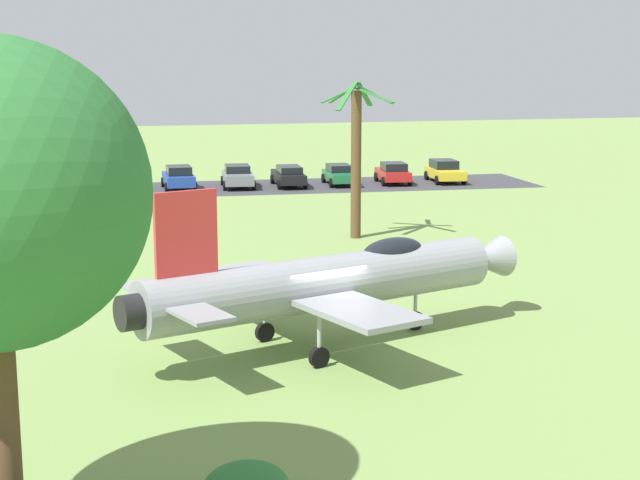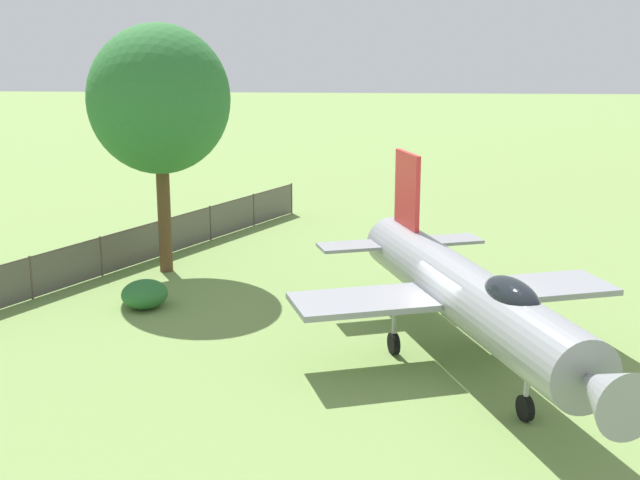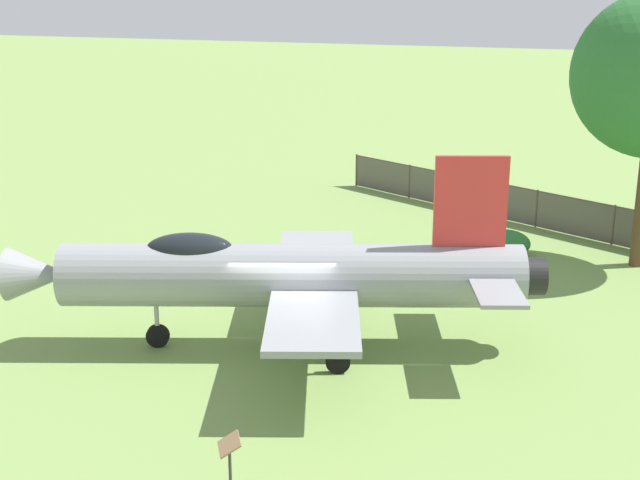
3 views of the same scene
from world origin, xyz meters
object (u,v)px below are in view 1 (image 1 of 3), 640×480
info_plaque (241,275)px  display_jet (334,280)px  parked_car_green (340,174)px  parked_car_gray (238,176)px  parked_car_yellow (445,171)px  parked_car_blue (179,177)px  parked_car_black (289,175)px  palm_tree (356,158)px  parked_car_red (393,173)px

info_plaque → display_jet: bearing=103.8°
parked_car_green → parked_car_gray: (7.01, -0.45, 0.05)m
parked_car_gray → parked_car_yellow: bearing=92.8°
display_jet → parked_car_blue: (0.14, -36.66, -1.20)m
display_jet → parked_car_gray: 36.78m
info_plaque → parked_car_black: bearing=-106.6°
parked_car_green → parked_car_black: (3.58, -0.07, 0.02)m
parked_car_green → display_jet: bearing=-12.3°
parked_car_yellow → palm_tree: bearing=-26.5°
parked_car_red → parked_car_gray: bearing=93.0°
parked_car_yellow → parked_car_red: bearing=-84.1°
info_plaque → parked_car_black: size_ratio=0.24×
parked_car_blue → parked_car_yellow: bearing=-92.0°
palm_tree → parked_car_yellow: 22.81m
parked_car_blue → palm_tree: bearing=-161.9°
display_jet → parked_car_yellow: bearing=44.5°
parked_car_gray → parked_car_blue: bearing=-85.0°
palm_tree → info_plaque: size_ratio=6.53×
parked_car_red → parked_car_blue: size_ratio=1.01×
palm_tree → parked_car_red: size_ratio=1.76×
palm_tree → parked_car_blue: size_ratio=1.79×
display_jet → parked_car_red: size_ratio=3.13×
display_jet → parked_car_green: (-10.81, -36.11, -1.28)m
info_plaque → parked_car_yellow: bearing=-124.4°
info_plaque → parked_car_green: (-12.41, -29.64, -0.13)m
parked_car_gray → parked_car_blue: size_ratio=1.05×
parked_car_green → parked_car_yellow: bearing=90.8°
parked_car_yellow → parked_car_blue: 18.54m
parked_car_red → parked_car_black: (7.32, -0.47, -0.02)m
parked_car_green → parked_car_blue: bearing=-88.5°
parked_car_yellow → parked_car_green: size_ratio=1.07×
parked_car_yellow → parked_car_green: bearing=-86.7°
parked_car_black → parked_car_blue: (7.37, -0.48, 0.06)m
parked_car_black → parked_car_blue: size_ratio=1.14×
display_jet → parked_car_yellow: 40.11m
display_jet → parked_car_yellow: size_ratio=2.91×
parked_car_black → parked_car_red: bearing=-89.8°
palm_tree → info_plaque: (7.52, 10.29, -2.98)m
parked_car_red → display_jet: bearing=165.4°
palm_tree → parked_car_blue: bearing=-73.1°
display_jet → parked_car_black: (-7.24, -36.18, -1.26)m
parked_car_red → parked_car_blue: 14.73m
display_jet → parked_car_blue: display_jet is taller
parked_car_gray → parked_car_blue: (3.94, -0.10, 0.03)m
display_jet → info_plaque: 6.77m
parked_car_green → parked_car_red: bearing=88.2°
parked_car_green → parked_car_gray: bearing=-89.3°
display_jet → parked_car_green: 37.72m
parked_car_red → parked_car_black: size_ratio=0.89×
parked_car_green → parked_car_blue: (10.95, -0.55, 0.08)m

